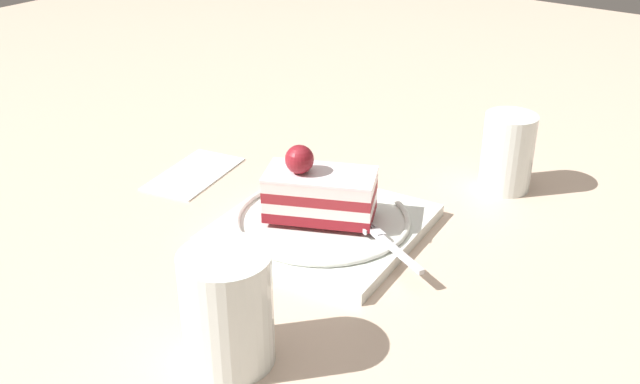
% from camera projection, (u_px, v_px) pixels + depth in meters
% --- Properties ---
extents(ground_plane, '(2.40, 2.40, 0.00)m').
position_uv_depth(ground_plane, '(312.00, 228.00, 0.78)').
color(ground_plane, '#CDB199').
extents(dessert_plate, '(0.22, 0.22, 0.02)m').
position_uv_depth(dessert_plate, '(320.00, 225.00, 0.77)').
color(dessert_plate, white).
rests_on(dessert_plate, ground_plane).
extents(cake_slice, '(0.13, 0.10, 0.08)m').
position_uv_depth(cake_slice, '(317.00, 193.00, 0.75)').
color(cake_slice, maroon).
rests_on(cake_slice, dessert_plate).
extents(fork, '(0.11, 0.06, 0.00)m').
position_uv_depth(fork, '(386.00, 242.00, 0.71)').
color(fork, silver).
rests_on(fork, dessert_plate).
extents(drink_glass_near, '(0.07, 0.07, 0.10)m').
position_uv_depth(drink_glass_near, '(228.00, 316.00, 0.57)').
color(drink_glass_near, white).
rests_on(drink_glass_near, ground_plane).
extents(drink_glass_far, '(0.06, 0.06, 0.09)m').
position_uv_depth(drink_glass_far, '(507.00, 156.00, 0.85)').
color(drink_glass_far, white).
rests_on(drink_glass_far, ground_plane).
extents(folded_napkin, '(0.09, 0.14, 0.00)m').
position_uv_depth(folded_napkin, '(194.00, 173.00, 0.90)').
color(folded_napkin, white).
rests_on(folded_napkin, ground_plane).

